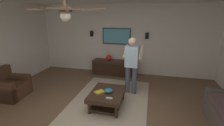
{
  "coord_description": "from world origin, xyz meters",
  "views": [
    {
      "loc": [
        -2.89,
        -1.0,
        2.24
      ],
      "look_at": [
        0.94,
        -0.07,
        1.05
      ],
      "focal_mm": 25.98,
      "sensor_mm": 36.0,
      "label": 1
    }
  ],
  "objects_px": {
    "media_console": "(115,68)",
    "remote_black": "(110,88)",
    "remote_white": "(109,98)",
    "vase_round": "(109,58)",
    "person_standing": "(132,63)",
    "wall_speaker_left": "(147,36)",
    "armchair": "(9,87)",
    "book": "(100,92)",
    "wall_speaker_right": "(92,34)",
    "ceiling_fan": "(65,11)",
    "coffee_table": "(107,96)",
    "bowl": "(108,90)",
    "tv": "(116,36)"
  },
  "relations": [
    {
      "from": "media_console",
      "to": "remote_black",
      "type": "xyz_separation_m",
      "value": [
        -2.08,
        -0.33,
        0.14
      ]
    },
    {
      "from": "remote_white",
      "to": "vase_round",
      "type": "relative_size",
      "value": 0.68
    },
    {
      "from": "person_standing",
      "to": "wall_speaker_left",
      "type": "height_order",
      "value": "person_standing"
    },
    {
      "from": "armchair",
      "to": "book",
      "type": "distance_m",
      "value": 2.64
    },
    {
      "from": "remote_black",
      "to": "wall_speaker_left",
      "type": "distance_m",
      "value": 2.69
    },
    {
      "from": "remote_black",
      "to": "wall_speaker_right",
      "type": "distance_m",
      "value": 2.9
    },
    {
      "from": "ceiling_fan",
      "to": "coffee_table",
      "type": "bearing_deg",
      "value": -14.66
    },
    {
      "from": "person_standing",
      "to": "remote_white",
      "type": "xyz_separation_m",
      "value": [
        -1.17,
        0.35,
        -0.52
      ]
    },
    {
      "from": "armchair",
      "to": "media_console",
      "type": "height_order",
      "value": "armchair"
    },
    {
      "from": "wall_speaker_left",
      "to": "vase_round",
      "type": "bearing_deg",
      "value": 101.69
    },
    {
      "from": "remote_white",
      "to": "vase_round",
      "type": "xyz_separation_m",
      "value": [
        2.54,
        0.68,
        0.25
      ]
    },
    {
      "from": "media_console",
      "to": "remote_white",
      "type": "xyz_separation_m",
      "value": [
        -2.56,
        -0.44,
        0.14
      ]
    },
    {
      "from": "remote_black",
      "to": "book",
      "type": "relative_size",
      "value": 0.68
    },
    {
      "from": "coffee_table",
      "to": "wall_speaker_right",
      "type": "bearing_deg",
      "value": 27.37
    },
    {
      "from": "remote_white",
      "to": "book",
      "type": "height_order",
      "value": "book"
    },
    {
      "from": "media_console",
      "to": "bowl",
      "type": "relative_size",
      "value": 8.24
    },
    {
      "from": "coffee_table",
      "to": "wall_speaker_right",
      "type": "relative_size",
      "value": 4.55
    },
    {
      "from": "media_console",
      "to": "remote_black",
      "type": "bearing_deg",
      "value": 9.07
    },
    {
      "from": "book",
      "to": "remote_black",
      "type": "bearing_deg",
      "value": -176.68
    },
    {
      "from": "armchair",
      "to": "media_console",
      "type": "bearing_deg",
      "value": 40.06
    },
    {
      "from": "armchair",
      "to": "wall_speaker_right",
      "type": "bearing_deg",
      "value": 56.58
    },
    {
      "from": "bowl",
      "to": "vase_round",
      "type": "relative_size",
      "value": 0.94
    },
    {
      "from": "armchair",
      "to": "person_standing",
      "type": "xyz_separation_m",
      "value": [
        1.03,
        -3.29,
        0.65
      ]
    },
    {
      "from": "bowl",
      "to": "vase_round",
      "type": "height_order",
      "value": "vase_round"
    },
    {
      "from": "tv",
      "to": "person_standing",
      "type": "height_order",
      "value": "tv"
    },
    {
      "from": "tv",
      "to": "wall_speaker_left",
      "type": "bearing_deg",
      "value": 90.67
    },
    {
      "from": "vase_round",
      "to": "tv",
      "type": "bearing_deg",
      "value": -41.18
    },
    {
      "from": "wall_speaker_left",
      "to": "ceiling_fan",
      "type": "xyz_separation_m",
      "value": [
        -3.7,
        1.12,
        0.78
      ]
    },
    {
      "from": "coffee_table",
      "to": "ceiling_fan",
      "type": "bearing_deg",
      "value": 165.34
    },
    {
      "from": "coffee_table",
      "to": "remote_white",
      "type": "height_order",
      "value": "remote_white"
    },
    {
      "from": "bowl",
      "to": "armchair",
      "type": "bearing_deg",
      "value": 93.06
    },
    {
      "from": "wall_speaker_right",
      "to": "media_console",
      "type": "bearing_deg",
      "value": -104.37
    },
    {
      "from": "coffee_table",
      "to": "wall_speaker_right",
      "type": "xyz_separation_m",
      "value": [
        2.52,
        1.3,
        1.22
      ]
    },
    {
      "from": "coffee_table",
      "to": "tv",
      "type": "xyz_separation_m",
      "value": [
        2.5,
        0.31,
        1.15
      ]
    },
    {
      "from": "coffee_table",
      "to": "remote_black",
      "type": "height_order",
      "value": "remote_black"
    },
    {
      "from": "coffee_table",
      "to": "media_console",
      "type": "distance_m",
      "value": 2.28
    },
    {
      "from": "ceiling_fan",
      "to": "remote_white",
      "type": "bearing_deg",
      "value": -26.58
    },
    {
      "from": "media_console",
      "to": "bowl",
      "type": "height_order",
      "value": "media_console"
    },
    {
      "from": "person_standing",
      "to": "ceiling_fan",
      "type": "xyz_separation_m",
      "value": [
        -2.06,
        0.79,
        1.35
      ]
    },
    {
      "from": "armchair",
      "to": "coffee_table",
      "type": "distance_m",
      "value": 2.81
    },
    {
      "from": "person_standing",
      "to": "book",
      "type": "bearing_deg",
      "value": 150.82
    },
    {
      "from": "remote_white",
      "to": "armchair",
      "type": "bearing_deg",
      "value": -1.17
    },
    {
      "from": "armchair",
      "to": "tv",
      "type": "distance_m",
      "value": 3.83
    },
    {
      "from": "wall_speaker_left",
      "to": "bowl",
      "type": "bearing_deg",
      "value": 162.88
    },
    {
      "from": "coffee_table",
      "to": "bowl",
      "type": "height_order",
      "value": "bowl"
    },
    {
      "from": "remote_white",
      "to": "person_standing",
      "type": "bearing_deg",
      "value": -105.03
    },
    {
      "from": "book",
      "to": "wall_speaker_left",
      "type": "xyz_separation_m",
      "value": [
        2.6,
        -0.98,
        1.08
      ]
    },
    {
      "from": "media_console",
      "to": "ceiling_fan",
      "type": "xyz_separation_m",
      "value": [
        -3.45,
        -0.0,
        2.0
      ]
    },
    {
      "from": "person_standing",
      "to": "remote_white",
      "type": "height_order",
      "value": "person_standing"
    },
    {
      "from": "armchair",
      "to": "tv",
      "type": "xyz_separation_m",
      "value": [
        2.66,
        -2.49,
        1.16
      ]
    }
  ]
}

